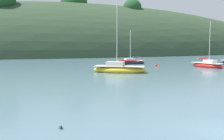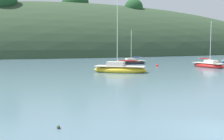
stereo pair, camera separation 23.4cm
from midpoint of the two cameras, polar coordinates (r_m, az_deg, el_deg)
ground_plane at (r=17.29m, az=19.38°, el=-10.27°), size 400.00×400.00×0.00m
far_shoreline_hill at (r=92.63m, az=-9.99°, el=2.72°), size 150.00×36.00×33.03m
sailboat_white_near at (r=54.03m, az=16.97°, el=0.86°), size 3.74×6.19×7.65m
sailboat_grey_yawl at (r=43.93m, az=1.51°, el=0.15°), size 7.68×5.79×10.27m
sailboat_blue_center at (r=58.43m, az=3.75°, el=1.39°), size 5.19×2.07×6.38m
mooring_buoy_outer at (r=51.51m, az=3.50°, el=0.59°), size 0.44×0.44×0.54m
mooring_buoy_channel at (r=54.08m, az=8.15°, el=0.78°), size 0.44×0.44×0.54m
duck_lone_left at (r=17.03m, az=-9.13°, el=-10.07°), size 0.18×0.42×0.24m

